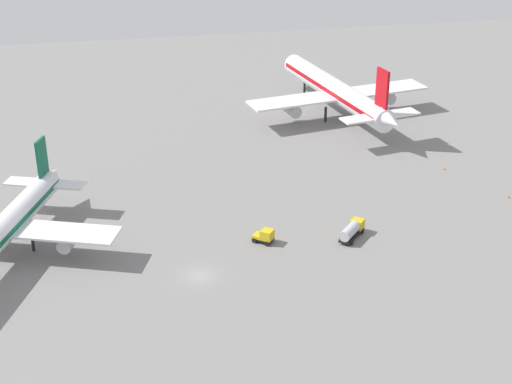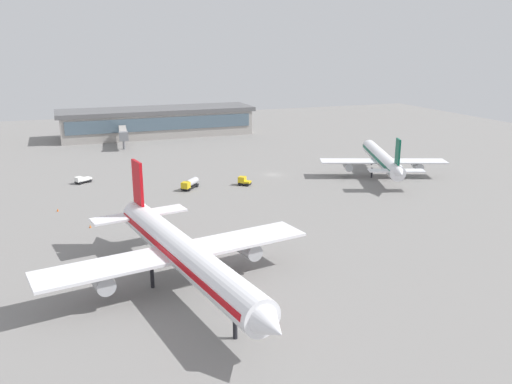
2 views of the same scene
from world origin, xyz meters
name	(u,v)px [view 1 (image 1 of 2)]	position (x,y,z in m)	size (l,w,h in m)	color
ground	(199,276)	(0.00, 0.00, 0.00)	(288.00, 288.00, 0.00)	gray
airplane_at_gate	(336,91)	(40.69, 63.08, 5.97)	(43.60, 53.77, 16.43)	white
airplane_taxiing	(3,230)	(-28.49, 11.68, 4.87)	(34.87, 42.30, 13.40)	white
baggage_tug	(265,236)	(11.79, 7.98, 1.16)	(3.75, 3.63, 2.30)	black
fuel_truck	(352,230)	(25.97, 6.51, 1.39)	(5.64, 5.95, 2.50)	black
safety_cone_mid_apron	(509,196)	(58.44, 14.72, 0.30)	(0.44, 0.44, 0.60)	#EA590C
safety_cone_far_side	(444,168)	(52.35, 28.73, 0.30)	(0.44, 0.44, 0.60)	#EA590C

